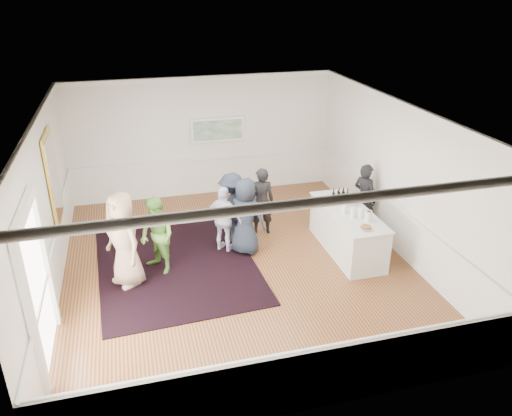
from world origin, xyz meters
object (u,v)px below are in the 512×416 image
object	(u,v)px
ice_bucket	(349,201)
nut_bowl	(366,228)
guest_green	(157,236)
guest_dark_b	(261,201)
serving_table	(347,231)
guest_lilac	(224,219)
guest_dark_a	(232,207)
guest_tan	(124,239)
guest_navy	(246,216)
bartender	(364,198)

from	to	relation	value
ice_bucket	nut_bowl	xyz separation A→B (m)	(-0.14, -1.13, -0.08)
guest_green	guest_dark_b	distance (m)	2.69
guest_dark_b	nut_bowl	bearing A→B (deg)	134.43
serving_table	guest_lilac	bearing A→B (deg)	164.58
guest_dark_a	nut_bowl	distance (m)	3.02
guest_tan	guest_lilac	bearing A→B (deg)	80.43
guest_green	guest_dark_b	bearing A→B (deg)	82.36
guest_dark_a	guest_dark_b	size ratio (longest dim) A/B	1.00
guest_tan	guest_green	distance (m)	0.71
guest_tan	ice_bucket	bearing A→B (deg)	63.64
serving_table	guest_navy	world-z (taller)	guest_navy
guest_navy	guest_green	bearing A→B (deg)	46.78
serving_table	guest_navy	bearing A→B (deg)	166.30
guest_tan	guest_green	size ratio (longest dim) A/B	1.20
guest_dark_a	guest_navy	bearing A→B (deg)	65.52
guest_lilac	ice_bucket	xyz separation A→B (m)	(2.65, -0.46, 0.33)
guest_dark_b	nut_bowl	xyz separation A→B (m)	(1.52, -2.19, 0.19)
guest_tan	guest_navy	world-z (taller)	guest_tan
guest_dark_a	guest_dark_b	bearing A→B (deg)	154.62
serving_table	guest_tan	world-z (taller)	guest_tan
guest_green	guest_navy	xyz separation A→B (m)	(1.88, 0.32, 0.05)
guest_dark_b	ice_bucket	xyz separation A→B (m)	(1.66, -1.07, 0.27)
bartender	guest_dark_b	bearing A→B (deg)	51.41
guest_dark_a	guest_dark_b	world-z (taller)	guest_dark_a
bartender	ice_bucket	world-z (taller)	bartender
guest_dark_b	ice_bucket	world-z (taller)	guest_dark_b
serving_table	guest_navy	xyz separation A→B (m)	(-2.12, 0.52, 0.37)
guest_tan	guest_navy	distance (m)	2.58
guest_green	guest_lilac	world-z (taller)	guest_green
serving_table	nut_bowl	xyz separation A→B (m)	(-0.04, -0.88, 0.51)
bartender	guest_dark_a	size ratio (longest dim) A/B	1.03
bartender	guest_lilac	distance (m)	3.32
guest_green	guest_lilac	bearing A→B (deg)	77.02
guest_navy	guest_lilac	bearing A→B (deg)	13.71
guest_green	serving_table	bearing A→B (deg)	55.03
bartender	guest_lilac	world-z (taller)	bartender
guest_lilac	guest_navy	world-z (taller)	guest_navy
ice_bucket	nut_bowl	bearing A→B (deg)	-97.16
serving_table	nut_bowl	size ratio (longest dim) A/B	9.37
guest_dark_a	ice_bucket	distance (m)	2.55
serving_table	guest_dark_b	world-z (taller)	guest_dark_b
serving_table	bartender	bearing A→B (deg)	46.41
guest_dark_a	ice_bucket	xyz separation A→B (m)	(2.38, -0.90, 0.27)
guest_lilac	guest_navy	xyz separation A→B (m)	(0.43, -0.19, 0.11)
bartender	nut_bowl	size ratio (longest dim) A/B	6.56
ice_bucket	guest_dark_a	bearing A→B (deg)	159.34
nut_bowl	guest_green	bearing A→B (deg)	164.75
guest_dark_b	ice_bucket	size ratio (longest dim) A/B	6.13
guest_tan	guest_green	bearing A→B (deg)	84.10
serving_table	bartender	world-z (taller)	bartender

